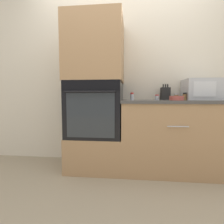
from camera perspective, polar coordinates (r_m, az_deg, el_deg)
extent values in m
plane|color=gray|center=(2.09, 2.94, -21.03)|extent=(12.00, 12.00, 0.00)
cube|color=beige|center=(2.54, 3.86, 12.47)|extent=(8.00, 0.05, 2.50)
cube|color=#A87F56|center=(2.33, -5.24, -12.67)|extent=(0.68, 0.60, 0.42)
cube|color=black|center=(2.23, -5.35, 0.97)|extent=(0.66, 0.59, 0.68)
cube|color=black|center=(1.94, -7.19, 8.71)|extent=(0.63, 0.01, 0.12)
cube|color=orange|center=(1.93, -7.21, 8.71)|extent=(0.09, 0.00, 0.03)
cube|color=#282D33|center=(1.94, -7.08, -1.03)|extent=(0.54, 0.01, 0.50)
cylinder|color=black|center=(1.90, -7.38, 6.58)|extent=(0.56, 0.02, 0.02)
cube|color=#A87F56|center=(2.30, -5.50, 19.41)|extent=(0.68, 0.60, 0.78)
cube|color=#A87F56|center=(2.29, 18.63, -7.81)|extent=(1.19, 0.60, 0.84)
cube|color=#474442|center=(2.24, 18.93, 3.24)|extent=(1.21, 0.63, 0.03)
cylinder|color=#B7B7BC|center=(1.96, 20.76, -4.47)|extent=(0.22, 0.01, 0.01)
cube|color=#B2B5BA|center=(2.44, 26.98, 6.52)|extent=(0.40, 0.35, 0.26)
cube|color=silver|center=(2.27, 28.00, 6.64)|extent=(0.25, 0.01, 0.17)
cube|color=black|center=(2.44, 17.00, 5.73)|extent=(0.12, 0.11, 0.16)
cylinder|color=black|center=(2.44, 16.39, 8.20)|extent=(0.02, 0.02, 0.04)
cylinder|color=black|center=(2.45, 17.06, 8.18)|extent=(0.02, 0.02, 0.04)
cylinder|color=black|center=(2.45, 17.73, 8.15)|extent=(0.02, 0.02, 0.04)
cylinder|color=#B24C42|center=(2.13, 20.35, 4.27)|extent=(0.16, 0.16, 0.05)
cylinder|color=brown|center=(2.43, 20.26, 4.49)|extent=(0.05, 0.05, 0.07)
cylinder|color=#B7B7BC|center=(2.43, 20.28, 5.49)|extent=(0.05, 0.05, 0.02)
cylinder|color=brown|center=(2.27, 22.61, 4.47)|extent=(0.05, 0.05, 0.07)
cylinder|color=black|center=(2.27, 22.65, 5.61)|extent=(0.04, 0.04, 0.02)
cylinder|color=silver|center=(2.34, 14.45, 4.50)|extent=(0.05, 0.05, 0.05)
cylinder|color=red|center=(2.34, 14.47, 5.35)|extent=(0.05, 0.05, 0.02)
cylinder|color=silver|center=(2.14, 6.55, 4.83)|extent=(0.04, 0.04, 0.07)
cylinder|color=red|center=(2.14, 6.56, 6.05)|extent=(0.04, 0.04, 0.02)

